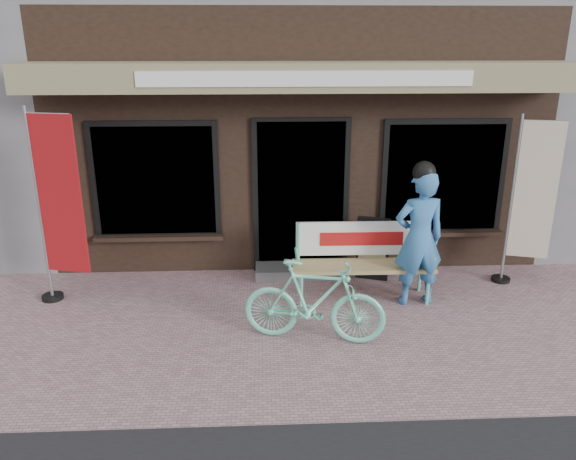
{
  "coord_description": "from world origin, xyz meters",
  "views": [
    {
      "loc": [
        -0.53,
        -5.58,
        3.21
      ],
      "look_at": [
        -0.24,
        0.7,
        1.05
      ],
      "focal_mm": 35.0,
      "sensor_mm": 36.0,
      "label": 1
    }
  ],
  "objects_px": {
    "bench": "(362,255)",
    "menu_stand": "(373,248)",
    "bicycle": "(314,301)",
    "nobori_red": "(57,206)",
    "person": "(419,236)",
    "nobori_cream": "(530,200)"
  },
  "relations": [
    {
      "from": "bench",
      "to": "nobori_cream",
      "type": "xyz_separation_m",
      "value": [
        2.25,
        0.29,
        0.62
      ]
    },
    {
      "from": "bench",
      "to": "person",
      "type": "bearing_deg",
      "value": -19.98
    },
    {
      "from": "bicycle",
      "to": "menu_stand",
      "type": "height_order",
      "value": "bicycle"
    },
    {
      "from": "nobori_red",
      "to": "nobori_cream",
      "type": "bearing_deg",
      "value": 16.61
    },
    {
      "from": "nobori_red",
      "to": "menu_stand",
      "type": "height_order",
      "value": "nobori_red"
    },
    {
      "from": "nobori_cream",
      "to": "menu_stand",
      "type": "height_order",
      "value": "nobori_cream"
    },
    {
      "from": "bicycle",
      "to": "nobori_red",
      "type": "bearing_deg",
      "value": 82.15
    },
    {
      "from": "person",
      "to": "bicycle",
      "type": "height_order",
      "value": "person"
    },
    {
      "from": "bench",
      "to": "bicycle",
      "type": "distance_m",
      "value": 1.34
    },
    {
      "from": "person",
      "to": "nobori_cream",
      "type": "distance_m",
      "value": 1.71
    },
    {
      "from": "bench",
      "to": "nobori_cream",
      "type": "bearing_deg",
      "value": 8.08
    },
    {
      "from": "person",
      "to": "menu_stand",
      "type": "xyz_separation_m",
      "value": [
        -0.41,
        0.77,
        -0.44
      ]
    },
    {
      "from": "bicycle",
      "to": "menu_stand",
      "type": "xyz_separation_m",
      "value": [
        0.97,
        1.65,
        -0.02
      ]
    },
    {
      "from": "person",
      "to": "nobori_red",
      "type": "distance_m",
      "value": 4.44
    },
    {
      "from": "bicycle",
      "to": "nobori_red",
      "type": "relative_size",
      "value": 0.64
    },
    {
      "from": "bench",
      "to": "menu_stand",
      "type": "distance_m",
      "value": 0.59
    },
    {
      "from": "person",
      "to": "bicycle",
      "type": "xyz_separation_m",
      "value": [
        -1.37,
        -0.88,
        -0.43
      ]
    },
    {
      "from": "person",
      "to": "nobori_cream",
      "type": "height_order",
      "value": "nobori_cream"
    },
    {
      "from": "nobori_red",
      "to": "bench",
      "type": "bearing_deg",
      "value": 13.78
    },
    {
      "from": "bench",
      "to": "menu_stand",
      "type": "height_order",
      "value": "bench"
    },
    {
      "from": "bench",
      "to": "person",
      "type": "xyz_separation_m",
      "value": [
        0.65,
        -0.24,
        0.33
      ]
    },
    {
      "from": "bench",
      "to": "nobori_cream",
      "type": "distance_m",
      "value": 2.35
    }
  ]
}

